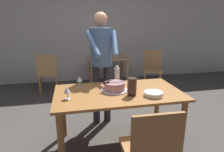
{
  "coord_description": "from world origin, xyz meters",
  "views": [
    {
      "loc": [
        -0.55,
        -2.2,
        1.59
      ],
      "look_at": [
        -0.04,
        0.2,
        0.9
      ],
      "focal_mm": 31.18,
      "sensor_mm": 36.0,
      "label": 1
    }
  ],
  "objects_px": {
    "cake_knife": "(109,82)",
    "wine_glass_near": "(79,79)",
    "wine_glass_far": "(67,90)",
    "background_table": "(108,63)",
    "background_chair_0": "(153,67)",
    "main_dining_table": "(118,100)",
    "plate_stack": "(153,94)",
    "chair_near_side": "(150,149)",
    "background_chair_1": "(47,72)",
    "hurricane_lamp": "(132,87)",
    "person_cutting_cake": "(101,57)",
    "water_bottle": "(117,75)",
    "cake_on_platter": "(114,87)"
  },
  "relations": [
    {
      "from": "cake_knife",
      "to": "wine_glass_near",
      "type": "bearing_deg",
      "value": 144.1
    },
    {
      "from": "wine_glass_far",
      "to": "background_table",
      "type": "height_order",
      "value": "wine_glass_far"
    },
    {
      "from": "background_chair_0",
      "to": "background_table",
      "type": "bearing_deg",
      "value": 165.92
    },
    {
      "from": "main_dining_table",
      "to": "plate_stack",
      "type": "bearing_deg",
      "value": -31.04
    },
    {
      "from": "chair_near_side",
      "to": "background_table",
      "type": "relative_size",
      "value": 0.9
    },
    {
      "from": "background_chair_1",
      "to": "chair_near_side",
      "type": "bearing_deg",
      "value": -68.8
    },
    {
      "from": "chair_near_side",
      "to": "background_table",
      "type": "distance_m",
      "value": 3.28
    },
    {
      "from": "background_table",
      "to": "hurricane_lamp",
      "type": "bearing_deg",
      "value": -94.63
    },
    {
      "from": "person_cutting_cake",
      "to": "background_table",
      "type": "height_order",
      "value": "person_cutting_cake"
    },
    {
      "from": "cake_knife",
      "to": "hurricane_lamp",
      "type": "distance_m",
      "value": 0.3
    },
    {
      "from": "wine_glass_far",
      "to": "person_cutting_cake",
      "type": "distance_m",
      "value": 0.93
    },
    {
      "from": "cake_knife",
      "to": "background_chair_0",
      "type": "height_order",
      "value": "background_chair_0"
    },
    {
      "from": "wine_glass_near",
      "to": "person_cutting_cake",
      "type": "height_order",
      "value": "person_cutting_cake"
    },
    {
      "from": "chair_near_side",
      "to": "background_table",
      "type": "xyz_separation_m",
      "value": [
        0.24,
        3.27,
        0.09
      ]
    },
    {
      "from": "background_table",
      "to": "background_chair_1",
      "type": "height_order",
      "value": "background_chair_1"
    },
    {
      "from": "wine_glass_near",
      "to": "wine_glass_far",
      "type": "relative_size",
      "value": 1.0
    },
    {
      "from": "water_bottle",
      "to": "background_table",
      "type": "relative_size",
      "value": 0.25
    },
    {
      "from": "water_bottle",
      "to": "background_chair_1",
      "type": "bearing_deg",
      "value": 120.9
    },
    {
      "from": "background_chair_1",
      "to": "plate_stack",
      "type": "bearing_deg",
      "value": -59.52
    },
    {
      "from": "water_bottle",
      "to": "background_chair_1",
      "type": "distance_m",
      "value": 2.28
    },
    {
      "from": "chair_near_side",
      "to": "main_dining_table",
      "type": "bearing_deg",
      "value": 96.78
    },
    {
      "from": "background_table",
      "to": "background_chair_1",
      "type": "distance_m",
      "value": 1.45
    },
    {
      "from": "cake_on_platter",
      "to": "plate_stack",
      "type": "xyz_separation_m",
      "value": [
        0.41,
        -0.27,
        -0.03
      ]
    },
    {
      "from": "plate_stack",
      "to": "chair_near_side",
      "type": "distance_m",
      "value": 0.71
    },
    {
      "from": "hurricane_lamp",
      "to": "background_table",
      "type": "relative_size",
      "value": 0.21
    },
    {
      "from": "main_dining_table",
      "to": "cake_on_platter",
      "type": "bearing_deg",
      "value": 130.59
    },
    {
      "from": "cake_knife",
      "to": "background_chair_0",
      "type": "bearing_deg",
      "value": 54.64
    },
    {
      "from": "wine_glass_near",
      "to": "wine_glass_far",
      "type": "height_order",
      "value": "same"
    },
    {
      "from": "background_table",
      "to": "background_chair_1",
      "type": "xyz_separation_m",
      "value": [
        -1.43,
        -0.19,
        -0.09
      ]
    },
    {
      "from": "chair_near_side",
      "to": "background_chair_0",
      "type": "bearing_deg",
      "value": 66.27
    },
    {
      "from": "main_dining_table",
      "to": "background_chair_1",
      "type": "height_order",
      "value": "background_chair_1"
    },
    {
      "from": "wine_glass_near",
      "to": "hurricane_lamp",
      "type": "xyz_separation_m",
      "value": [
        0.59,
        -0.44,
        0.0
      ]
    },
    {
      "from": "main_dining_table",
      "to": "wine_glass_far",
      "type": "xyz_separation_m",
      "value": [
        -0.61,
        -0.11,
        0.22
      ]
    },
    {
      "from": "cake_on_platter",
      "to": "main_dining_table",
      "type": "bearing_deg",
      "value": -49.41
    },
    {
      "from": "wine_glass_near",
      "to": "water_bottle",
      "type": "bearing_deg",
      "value": 4.51
    },
    {
      "from": "main_dining_table",
      "to": "water_bottle",
      "type": "bearing_deg",
      "value": 79.66
    },
    {
      "from": "hurricane_lamp",
      "to": "water_bottle",
      "type": "bearing_deg",
      "value": 97.84
    },
    {
      "from": "main_dining_table",
      "to": "chair_near_side",
      "type": "height_order",
      "value": "chair_near_side"
    },
    {
      "from": "wine_glass_near",
      "to": "background_table",
      "type": "relative_size",
      "value": 0.14
    },
    {
      "from": "main_dining_table",
      "to": "person_cutting_cake",
      "type": "height_order",
      "value": "person_cutting_cake"
    },
    {
      "from": "cake_on_platter",
      "to": "background_table",
      "type": "bearing_deg",
      "value": 81.12
    },
    {
      "from": "hurricane_lamp",
      "to": "chair_near_side",
      "type": "relative_size",
      "value": 0.23
    },
    {
      "from": "plate_stack",
      "to": "main_dining_table",
      "type": "bearing_deg",
      "value": 148.96
    },
    {
      "from": "cake_knife",
      "to": "person_cutting_cake",
      "type": "xyz_separation_m",
      "value": [
        0.0,
        0.6,
        0.21
      ]
    },
    {
      "from": "cake_knife",
      "to": "plate_stack",
      "type": "bearing_deg",
      "value": -28.51
    },
    {
      "from": "background_chair_0",
      "to": "chair_near_side",
      "type": "bearing_deg",
      "value": -113.73
    },
    {
      "from": "wine_glass_near",
      "to": "background_chair_1",
      "type": "xyz_separation_m",
      "value": [
        -0.64,
        1.97,
        -0.36
      ]
    },
    {
      "from": "wine_glass_near",
      "to": "person_cutting_cake",
      "type": "xyz_separation_m",
      "value": [
        0.35,
        0.35,
        0.22
      ]
    },
    {
      "from": "wine_glass_near",
      "to": "background_table",
      "type": "bearing_deg",
      "value": 69.81
    },
    {
      "from": "person_cutting_cake",
      "to": "background_chair_0",
      "type": "relative_size",
      "value": 1.91
    }
  ]
}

